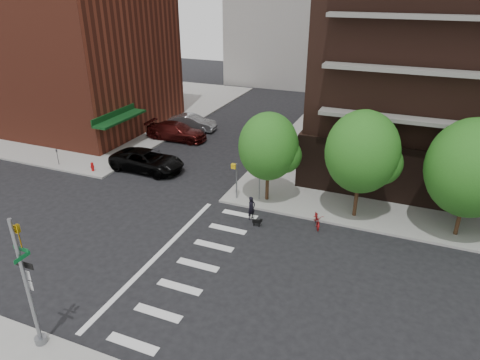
% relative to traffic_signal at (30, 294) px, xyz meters
% --- Properties ---
extents(ground, '(120.00, 120.00, 0.00)m').
position_rel_traffic_signal_xyz_m(ground, '(0.47, 7.49, -2.70)').
color(ground, black).
rests_on(ground, ground).
extents(sidewalk_nw, '(31.00, 33.00, 0.15)m').
position_rel_traffic_signal_xyz_m(sidewalk_nw, '(-24.03, 30.99, -2.62)').
color(sidewalk_nw, gray).
rests_on(sidewalk_nw, ground).
extents(crosswalk, '(3.85, 13.00, 0.01)m').
position_rel_traffic_signal_xyz_m(crosswalk, '(2.68, 7.49, -2.69)').
color(crosswalk, silver).
rests_on(crosswalk, ground).
extents(midrise_nw, '(21.40, 15.50, 20.00)m').
position_rel_traffic_signal_xyz_m(midrise_nw, '(-21.53, 25.49, 7.45)').
color(midrise_nw, maroon).
rests_on(midrise_nw, sidewalk_nw).
extents(tree_a, '(4.00, 4.00, 5.90)m').
position_rel_traffic_signal_xyz_m(tree_a, '(4.47, 15.99, 1.35)').
color(tree_a, '#301E11').
rests_on(tree_a, sidewalk_ne).
extents(tree_b, '(4.50, 4.50, 6.65)m').
position_rel_traffic_signal_xyz_m(tree_b, '(10.47, 15.99, 1.85)').
color(tree_b, '#301E11').
rests_on(tree_b, sidewalk_ne).
extents(tree_c, '(5.00, 5.00, 6.80)m').
position_rel_traffic_signal_xyz_m(tree_c, '(16.47, 15.99, 1.75)').
color(tree_c, '#301E11').
rests_on(tree_c, sidewalk_ne).
extents(traffic_signal, '(0.90, 0.75, 6.00)m').
position_rel_traffic_signal_xyz_m(traffic_signal, '(0.00, 0.00, 0.00)').
color(traffic_signal, slate).
rests_on(traffic_signal, sidewalk_s).
extents(pedestrian_signal, '(2.18, 0.67, 2.60)m').
position_rel_traffic_signal_xyz_m(pedestrian_signal, '(2.79, 15.42, -0.84)').
color(pedestrian_signal, slate).
rests_on(pedestrian_signal, sidewalk_ne).
extents(fire_hydrant, '(0.24, 0.24, 0.73)m').
position_rel_traffic_signal_xyz_m(fire_hydrant, '(-10.03, 15.29, -2.15)').
color(fire_hydrant, '#A50C0C').
rests_on(fire_hydrant, sidewalk_nw).
extents(parking_meter, '(0.10, 0.08, 1.32)m').
position_rel_traffic_signal_xyz_m(parking_meter, '(-13.53, 15.29, -1.74)').
color(parking_meter, black).
rests_on(parking_meter, sidewalk_nw).
extents(parked_car_black, '(2.94, 6.14, 1.69)m').
position_rel_traffic_signal_xyz_m(parked_car_black, '(-6.21, 17.35, -1.85)').
color(parked_car_black, black).
rests_on(parked_car_black, ground).
extents(parked_car_maroon, '(2.76, 6.04, 1.71)m').
position_rel_traffic_signal_xyz_m(parked_car_maroon, '(-7.73, 24.70, -1.84)').
color(parked_car_maroon, '#3E0E0D').
rests_on(parked_car_maroon, ground).
extents(parked_car_silver, '(2.19, 5.03, 1.61)m').
position_rel_traffic_signal_xyz_m(parked_car_silver, '(-7.73, 27.86, -1.89)').
color(parked_car_silver, '#93969A').
rests_on(parked_car_silver, ground).
extents(scooter, '(1.20, 1.93, 0.96)m').
position_rel_traffic_signal_xyz_m(scooter, '(8.48, 13.99, -2.22)').
color(scooter, maroon).
rests_on(scooter, ground).
extents(dog_walker, '(0.68, 0.57, 1.58)m').
position_rel_traffic_signal_xyz_m(dog_walker, '(4.37, 13.23, -1.91)').
color(dog_walker, black).
rests_on(dog_walker, ground).
extents(dog, '(0.63, 0.23, 0.53)m').
position_rel_traffic_signal_xyz_m(dog, '(5.03, 12.52, -2.37)').
color(dog, black).
rests_on(dog, ground).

